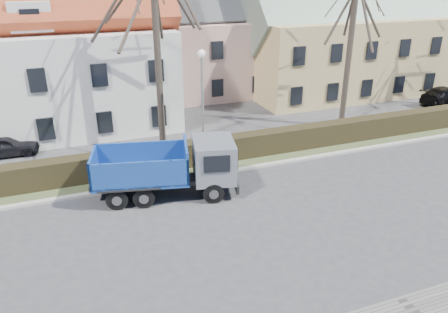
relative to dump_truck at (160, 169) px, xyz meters
name	(u,v)px	position (x,y,z in m)	size (l,w,h in m)	color
ground	(257,218)	(3.28, -3.41, -1.34)	(120.00, 120.00, 0.00)	#3B3B3D
curb_far	(219,172)	(3.28, 1.19, -1.28)	(80.00, 0.30, 0.12)	#ADA99D
grass_strip	(209,161)	(3.28, 2.79, -1.29)	(80.00, 3.00, 0.10)	#414D2B
hedge	(210,152)	(3.28, 2.59, -0.69)	(60.00, 0.90, 1.30)	black
building_pink	(200,43)	(7.28, 16.59, 2.66)	(10.80, 8.80, 8.00)	tan
building_yellow	(348,37)	(19.28, 13.59, 2.91)	(18.80, 10.80, 8.50)	tan
tree_1	(157,38)	(1.28, 5.09, 4.98)	(9.20, 9.20, 12.65)	#342C24
tree_2	(350,41)	(13.28, 5.09, 4.16)	(8.00, 8.00, 11.00)	#342C24
dump_truck	(160,169)	(0.00, 0.00, 0.00)	(6.70, 2.49, 2.68)	navy
streetlight	(203,105)	(3.22, 3.59, 1.64)	(0.47, 0.47, 5.96)	#A1A1A1
cart_frame	(138,186)	(-0.95, 0.69, -1.02)	(0.71, 0.40, 0.65)	silver
parked_car_a	(5,146)	(-7.07, 7.55, -0.74)	(1.41, 3.49, 1.19)	black
parked_car_b	(445,95)	(23.64, 6.63, -0.68)	(1.84, 4.52, 1.31)	black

